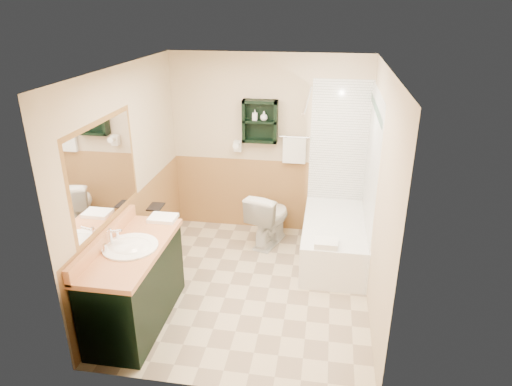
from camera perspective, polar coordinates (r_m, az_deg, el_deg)
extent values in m
plane|color=beige|center=(5.26, -0.84, -11.55)|extent=(3.00, 3.00, 0.00)
cube|color=beige|center=(6.11, 1.59, 5.97)|extent=(2.60, 0.04, 2.40)
cube|color=beige|center=(5.08, -15.76, 1.51)|extent=(0.04, 3.00, 2.40)
cube|color=beige|center=(4.66, 15.28, -0.38)|extent=(0.04, 3.00, 2.40)
cube|color=white|center=(4.38, -1.02, 15.58)|extent=(2.60, 3.00, 0.04)
cube|color=black|center=(5.92, 0.50, 8.94)|extent=(0.45, 0.15, 0.55)
cylinder|color=silver|center=(5.12, 6.51, 11.76)|extent=(0.03, 1.60, 0.03)
cube|color=black|center=(4.68, -14.88, -11.06)|extent=(0.59, 1.33, 0.84)
cube|color=white|center=(5.75, 9.70, -5.77)|extent=(0.76, 1.50, 0.50)
imported|color=white|center=(5.97, 1.66, -3.13)|extent=(0.62, 0.83, 0.72)
cube|color=white|center=(4.92, -11.56, -3.09)|extent=(0.28, 0.22, 0.04)
imported|color=black|center=(5.21, -13.34, -0.66)|extent=(0.16, 0.02, 0.22)
cube|color=white|center=(5.05, 8.74, -6.24)|extent=(0.25, 0.21, 0.07)
imported|color=white|center=(5.91, -0.14, 9.40)|extent=(0.06, 0.14, 0.06)
imported|color=white|center=(5.89, 1.01, 9.49)|extent=(0.10, 0.12, 0.09)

